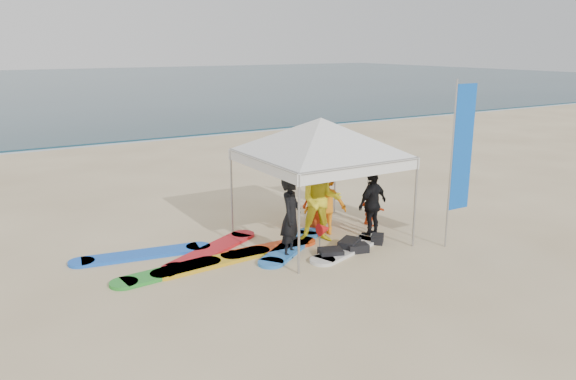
{
  "coord_description": "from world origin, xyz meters",
  "views": [
    {
      "loc": [
        -6.59,
        -7.98,
        4.41
      ],
      "look_at": [
        -0.24,
        2.6,
        1.2
      ],
      "focal_mm": 35.0,
      "sensor_mm": 36.0,
      "label": 1
    }
  ],
  "objects_px": {
    "canopy_tent": "(321,118)",
    "person_yellow": "(321,200)",
    "surfboard_spread": "(232,254)",
    "person_seated": "(370,209)",
    "marker_pennant": "(324,229)",
    "person_black_a": "(291,216)",
    "person_orange_a": "(326,201)",
    "feather_flag": "(461,150)",
    "person_orange_b": "(317,194)",
    "person_black_b": "(372,204)"
  },
  "relations": [
    {
      "from": "person_orange_a",
      "to": "person_black_b",
      "type": "height_order",
      "value": "person_black_b"
    },
    {
      "from": "person_yellow",
      "to": "marker_pennant",
      "type": "distance_m",
      "value": 0.8
    },
    {
      "from": "person_black_a",
      "to": "person_orange_a",
      "type": "distance_m",
      "value": 1.66
    },
    {
      "from": "person_orange_b",
      "to": "marker_pennant",
      "type": "xyz_separation_m",
      "value": [
        -0.81,
        -1.49,
        -0.35
      ]
    },
    {
      "from": "person_black_a",
      "to": "feather_flag",
      "type": "distance_m",
      "value": 4.0
    },
    {
      "from": "person_yellow",
      "to": "person_orange_a",
      "type": "xyz_separation_m",
      "value": [
        0.41,
        0.37,
        -0.18
      ]
    },
    {
      "from": "feather_flag",
      "to": "marker_pennant",
      "type": "relative_size",
      "value": 5.82
    },
    {
      "from": "surfboard_spread",
      "to": "person_orange_b",
      "type": "bearing_deg",
      "value": 15.18
    },
    {
      "from": "person_black_a",
      "to": "person_orange_b",
      "type": "xyz_separation_m",
      "value": [
        1.58,
        1.34,
        -0.02
      ]
    },
    {
      "from": "marker_pennant",
      "to": "surfboard_spread",
      "type": "distance_m",
      "value": 2.08
    },
    {
      "from": "person_yellow",
      "to": "person_orange_a",
      "type": "bearing_deg",
      "value": 71.69
    },
    {
      "from": "person_black_a",
      "to": "person_orange_a",
      "type": "xyz_separation_m",
      "value": [
        1.46,
        0.8,
        -0.07
      ]
    },
    {
      "from": "person_black_b",
      "to": "surfboard_spread",
      "type": "bearing_deg",
      "value": -22.31
    },
    {
      "from": "canopy_tent",
      "to": "person_yellow",
      "type": "bearing_deg",
      "value": -118.36
    },
    {
      "from": "feather_flag",
      "to": "person_yellow",
      "type": "bearing_deg",
      "value": 144.51
    },
    {
      "from": "surfboard_spread",
      "to": "person_seated",
      "type": "bearing_deg",
      "value": 2.17
    },
    {
      "from": "person_orange_b",
      "to": "marker_pennant",
      "type": "distance_m",
      "value": 1.73
    },
    {
      "from": "marker_pennant",
      "to": "surfboard_spread",
      "type": "bearing_deg",
      "value": 158.09
    },
    {
      "from": "person_yellow",
      "to": "feather_flag",
      "type": "distance_m",
      "value": 3.27
    },
    {
      "from": "person_black_a",
      "to": "feather_flag",
      "type": "bearing_deg",
      "value": -61.73
    },
    {
      "from": "feather_flag",
      "to": "marker_pennant",
      "type": "xyz_separation_m",
      "value": [
        -2.76,
        1.2,
        -1.69
      ]
    },
    {
      "from": "person_black_a",
      "to": "marker_pennant",
      "type": "bearing_deg",
      "value": -51.37
    },
    {
      "from": "person_black_b",
      "to": "feather_flag",
      "type": "xyz_separation_m",
      "value": [
        1.27,
        -1.39,
        1.39
      ]
    },
    {
      "from": "person_yellow",
      "to": "surfboard_spread",
      "type": "height_order",
      "value": "person_yellow"
    },
    {
      "from": "surfboard_spread",
      "to": "marker_pennant",
      "type": "bearing_deg",
      "value": -21.91
    },
    {
      "from": "person_black_a",
      "to": "marker_pennant",
      "type": "xyz_separation_m",
      "value": [
        0.77,
        -0.14,
        -0.38
      ]
    },
    {
      "from": "person_orange_a",
      "to": "surfboard_spread",
      "type": "bearing_deg",
      "value": 25.45
    },
    {
      "from": "person_black_a",
      "to": "surfboard_spread",
      "type": "relative_size",
      "value": 0.28
    },
    {
      "from": "person_orange_b",
      "to": "person_seated",
      "type": "distance_m",
      "value": 1.4
    },
    {
      "from": "person_seated",
      "to": "surfboard_spread",
      "type": "distance_m",
      "value": 3.91
    },
    {
      "from": "person_black_a",
      "to": "person_black_b",
      "type": "bearing_deg",
      "value": -39.58
    },
    {
      "from": "person_yellow",
      "to": "surfboard_spread",
      "type": "bearing_deg",
      "value": -155.46
    },
    {
      "from": "person_black_a",
      "to": "person_yellow",
      "type": "height_order",
      "value": "person_yellow"
    },
    {
      "from": "feather_flag",
      "to": "person_orange_a",
      "type": "bearing_deg",
      "value": 134.13
    },
    {
      "from": "person_black_a",
      "to": "surfboard_spread",
      "type": "bearing_deg",
      "value": 110.01
    },
    {
      "from": "person_black_a",
      "to": "person_orange_a",
      "type": "bearing_deg",
      "value": -12.19
    },
    {
      "from": "surfboard_spread",
      "to": "person_yellow",
      "type": "bearing_deg",
      "value": -4.87
    },
    {
      "from": "person_orange_a",
      "to": "person_seated",
      "type": "xyz_separation_m",
      "value": [
        1.32,
        -0.04,
        -0.37
      ]
    },
    {
      "from": "person_seated",
      "to": "marker_pennant",
      "type": "height_order",
      "value": "person_seated"
    },
    {
      "from": "feather_flag",
      "to": "surfboard_spread",
      "type": "distance_m",
      "value": 5.47
    },
    {
      "from": "person_seated",
      "to": "feather_flag",
      "type": "relative_size",
      "value": 0.23
    },
    {
      "from": "person_seated",
      "to": "canopy_tent",
      "type": "relative_size",
      "value": 0.2
    },
    {
      "from": "canopy_tent",
      "to": "person_orange_a",
      "type": "bearing_deg",
      "value": 34.17
    },
    {
      "from": "person_black_a",
      "to": "person_black_b",
      "type": "relative_size",
      "value": 1.09
    },
    {
      "from": "person_orange_b",
      "to": "person_seated",
      "type": "bearing_deg",
      "value": 136.92
    },
    {
      "from": "person_black_a",
      "to": "person_orange_a",
      "type": "height_order",
      "value": "person_black_a"
    },
    {
      "from": "person_yellow",
      "to": "person_black_a",
      "type": "bearing_deg",
      "value": -128.28
    },
    {
      "from": "person_orange_a",
      "to": "canopy_tent",
      "type": "xyz_separation_m",
      "value": [
        -0.33,
        -0.22,
        2.02
      ]
    },
    {
      "from": "person_black_a",
      "to": "feather_flag",
      "type": "xyz_separation_m",
      "value": [
        3.53,
        -1.34,
        1.31
      ]
    },
    {
      "from": "person_black_b",
      "to": "surfboard_spread",
      "type": "xyz_separation_m",
      "value": [
        -3.37,
        0.56,
        -0.76
      ]
    }
  ]
}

